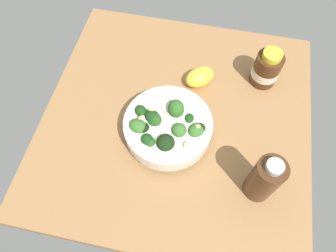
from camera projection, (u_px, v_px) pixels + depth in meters
ground_plane at (176, 122)px, 81.13cm from camera, size 67.90×67.90×4.85cm
bowl_of_broccoli at (168, 127)px, 73.23cm from camera, size 21.16×21.16×9.79cm
lemon_wedge at (200, 77)px, 82.30cm from camera, size 9.71×9.79×4.55cm
bottle_tall at (264, 179)px, 64.01cm from camera, size 6.33×6.33×14.64cm
bottle_short at (266, 69)px, 80.40cm from camera, size 7.17×7.17×10.89cm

